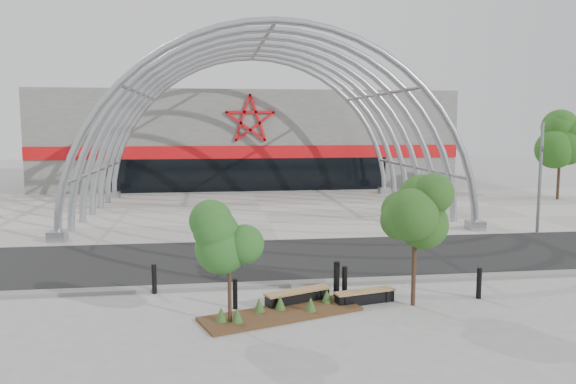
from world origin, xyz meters
The scene contains 18 objects.
ground centered at (0.00, 0.00, 0.00)m, with size 140.00×140.00×0.00m, color gray.
road centered at (0.00, 3.50, 0.01)m, with size 140.00×7.00×0.02m, color black.
forecourt centered at (0.00, 15.50, 0.02)m, with size 60.00×17.00×0.04m, color #9F9990.
kerb centered at (0.00, -0.25, 0.06)m, with size 60.00×0.50×0.12m, color slate.
arena_building centered at (0.00, 33.45, 3.99)m, with size 34.00×15.24×8.00m.
vault_canopy centered at (0.00, 15.50, 0.02)m, with size 20.80×15.80×20.36m.
planting_bed centered at (-1.21, -3.08, 0.12)m, with size 4.76×2.82×0.48m.
signal_pole centered at (12.62, 6.84, 2.81)m, with size 0.27×0.76×5.38m.
street_tree_0 centered at (-2.60, -3.61, 2.30)m, with size 1.41×1.41×3.21m.
street_tree_1 centered at (2.81, -2.73, 2.75)m, with size 1.62×1.62×3.83m.
bench_0 centered at (-0.55, -2.19, 0.21)m, with size 2.08×1.20×0.43m.
bench_1 centered at (1.44, -2.36, 0.19)m, with size 1.93×0.85×0.40m.
bollard_0 centered at (-4.87, -0.52, 0.47)m, with size 0.15×0.15×0.94m, color black.
bollard_1 centered at (-2.40, -2.33, 0.44)m, with size 0.14×0.14×0.88m, color black.
bollard_2 centered at (0.72, -1.76, 0.57)m, with size 0.18×0.18×1.14m, color black.
bollard_3 centered at (0.95, -1.84, 0.50)m, with size 0.16×0.16×1.01m, color black.
bollard_4 centered at (5.03, -2.38, 0.48)m, with size 0.15×0.15×0.95m, color black.
bg_tree_1 centered at (21.00, 18.00, 4.25)m, with size 2.70×2.70×5.91m.
Camera 1 is at (-3.00, -18.11, 5.33)m, focal length 35.00 mm.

